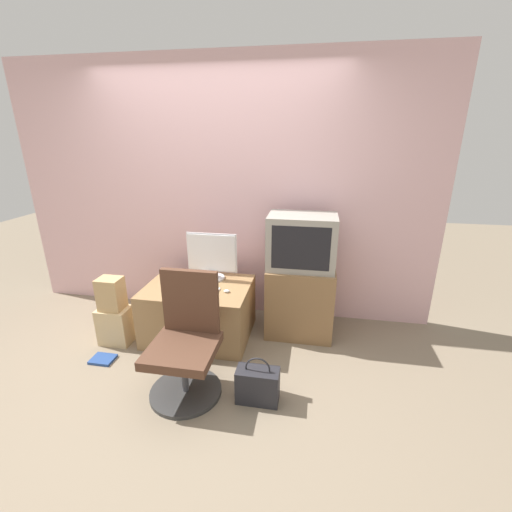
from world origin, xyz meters
name	(u,v)px	position (x,y,z in m)	size (l,w,h in m)	color
ground_plane	(180,384)	(0.00, 0.00, 0.00)	(12.00, 12.00, 0.00)	#7F705B
wall_back	(219,193)	(0.00, 1.32, 1.30)	(4.40, 0.05, 2.60)	beige
desk	(199,311)	(-0.06, 0.71, 0.26)	(0.97, 0.72, 0.53)	#937047
side_stand	(300,299)	(0.89, 0.97, 0.34)	(0.64, 0.53, 0.69)	olive
main_monitor	(212,257)	(0.03, 0.90, 0.75)	(0.49, 0.23, 0.46)	silver
keyboard	(201,290)	(0.00, 0.61, 0.53)	(0.33, 0.14, 0.01)	white
mouse	(227,291)	(0.24, 0.62, 0.54)	(0.06, 0.04, 0.03)	silver
crt_tv	(302,242)	(0.88, 0.95, 0.94)	(0.62, 0.42, 0.50)	gray
office_chair	(186,346)	(0.09, -0.02, 0.38)	(0.54, 0.54, 0.93)	#333333
cardboard_box_lower	(116,325)	(-0.80, 0.46, 0.18)	(0.29, 0.22, 0.35)	#D1B27F
cardboard_box_upper	(111,294)	(-0.80, 0.46, 0.50)	(0.21, 0.17, 0.30)	tan
handbag	(258,385)	(0.64, -0.07, 0.14)	(0.31, 0.16, 0.37)	#232328
book	(103,359)	(-0.77, 0.16, 0.01)	(0.20, 0.16, 0.02)	navy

